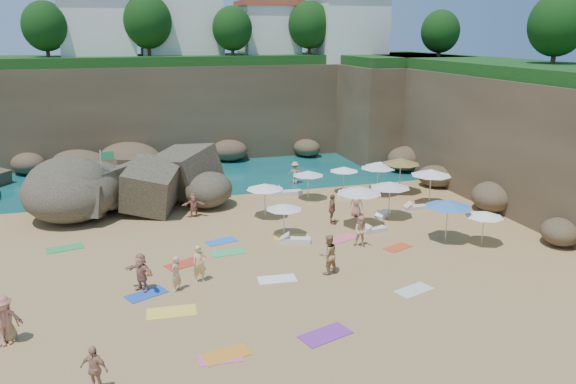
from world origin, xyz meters
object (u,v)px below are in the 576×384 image
object	(u,v)px
rock_outcrop	(141,215)
parasol_1	(380,164)
person_stand_1	(328,254)
person_stand_2	(295,173)
flag_pole	(104,174)
parasol_0	(344,169)
person_stand_3	(332,209)
person_stand_4	(356,203)
parasol_2	(308,173)
person_stand_6	(176,274)
person_stand_0	(199,264)
lounger_0	(352,196)
person_stand_5	(194,205)

from	to	relation	value
rock_outcrop	parasol_1	distance (m)	16.63
person_stand_1	person_stand_2	world-z (taller)	person_stand_1
flag_pole	parasol_1	size ratio (longest dim) A/B	1.94
flag_pole	parasol_0	size ratio (longest dim) A/B	2.06
person_stand_3	person_stand_4	world-z (taller)	person_stand_3
person_stand_1	parasol_2	bearing A→B (deg)	-117.23
parasol_2	person_stand_3	world-z (taller)	parasol_2
rock_outcrop	parasol_2	bearing A→B (deg)	1.04
person_stand_2	rock_outcrop	bearing A→B (deg)	52.70
flag_pole	parasol_1	world-z (taller)	flag_pole
parasol_2	person_stand_4	distance (m)	4.62
flag_pole	parasol_2	bearing A→B (deg)	-0.73
parasol_0	person_stand_6	xyz separation A→B (m)	(-12.66, -12.08, -0.93)
person_stand_2	parasol_0	bearing A→B (deg)	156.72
person_stand_4	person_stand_6	world-z (taller)	person_stand_4
rock_outcrop	person_stand_3	bearing A→B (deg)	-24.57
person_stand_0	person_stand_1	world-z (taller)	person_stand_1
parasol_2	parasol_0	bearing A→B (deg)	14.43
person_stand_2	person_stand_6	size ratio (longest dim) A/B	1.03
flag_pole	lounger_0	distance (m)	15.90
parasol_1	person_stand_2	bearing A→B (deg)	148.58
parasol_2	person_stand_2	distance (m)	4.31
parasol_2	flag_pole	bearing A→B (deg)	179.27
person_stand_2	person_stand_1	bearing A→B (deg)	109.46
person_stand_2	person_stand_5	bearing A→B (deg)	66.24
parasol_2	lounger_0	distance (m)	3.43
parasol_2	person_stand_3	size ratio (longest dim) A/B	1.18
parasol_0	rock_outcrop	bearing A→B (deg)	-176.11
parasol_0	parasol_1	distance (m)	2.83
parasol_1	person_stand_4	size ratio (longest dim) A/B	1.31
parasol_0	person_stand_0	size ratio (longest dim) A/B	1.15
person_stand_0	person_stand_2	xyz separation A→B (m)	(9.13, 14.92, -0.04)
person_stand_0	person_stand_5	world-z (taller)	person_stand_0
person_stand_0	person_stand_5	distance (m)	9.29
flag_pole	person_stand_1	distance (m)	15.37
person_stand_5	parasol_0	bearing A→B (deg)	17.52
parasol_0	person_stand_4	distance (m)	5.14
lounger_0	person_stand_4	size ratio (longest dim) A/B	1.20
person_stand_2	person_stand_4	world-z (taller)	person_stand_2
lounger_0	person_stand_2	world-z (taller)	person_stand_2
parasol_1	person_stand_5	size ratio (longest dim) A/B	1.42
parasol_0	person_stand_1	xyz separation A→B (m)	(-5.78, -12.29, -0.78)
person_stand_2	person_stand_4	size ratio (longest dim) A/B	1.02
person_stand_1	person_stand_3	world-z (taller)	person_stand_1
person_stand_0	rock_outcrop	bearing A→B (deg)	93.32
parasol_2	person_stand_0	xyz separation A→B (m)	(-8.71, -10.75, -0.95)
parasol_2	lounger_0	size ratio (longest dim) A/B	1.08
rock_outcrop	person_stand_2	size ratio (longest dim) A/B	5.57
person_stand_3	person_stand_6	bearing A→B (deg)	142.13
lounger_0	person_stand_1	distance (m)	12.60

